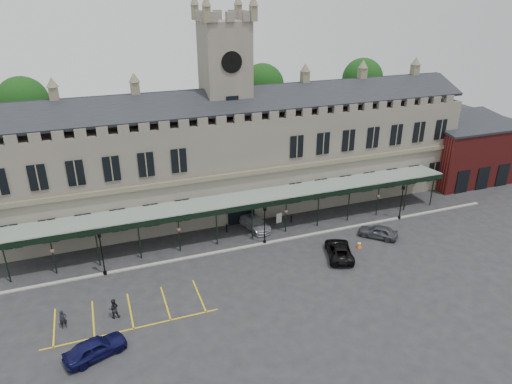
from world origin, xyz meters
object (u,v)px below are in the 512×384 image
object	(u,v)px
traffic_cone	(359,244)
person_b	(114,309)
sign_board	(279,218)
car_taxi	(255,223)
car_left_a	(95,348)
person_a	(63,319)
lamp_post_right	(402,198)
car_van	(339,250)
clock_tower	(226,103)
car_right_a	(378,232)
lamp_post_mid	(265,221)
lamp_post_left	(101,249)
station_building	(227,158)

from	to	relation	value
traffic_cone	person_b	size ratio (longest dim) A/B	0.44
sign_board	car_taxi	xyz separation A→B (m)	(-3.16, -0.30, 0.12)
car_left_a	person_a	world-z (taller)	person_a
lamp_post_right	car_taxi	distance (m)	17.53
traffic_cone	car_van	xyz separation A→B (m)	(-2.89, -0.80, 0.33)
person_a	clock_tower	bearing A→B (deg)	25.69
clock_tower	car_left_a	distance (m)	30.04
car_van	sign_board	bearing A→B (deg)	-52.66
car_left_a	car_right_a	xyz separation A→B (m)	(29.93, 8.00, -0.06)
car_van	person_b	bearing A→B (deg)	24.75
person_a	person_b	bearing A→B (deg)	-18.02
lamp_post_right	sign_board	world-z (taller)	lamp_post_right
lamp_post_mid	lamp_post_right	xyz separation A→B (m)	(17.19, -0.19, -0.06)
lamp_post_left	car_taxi	size ratio (longest dim) A/B	0.97
lamp_post_mid	traffic_cone	xyz separation A→B (m)	(9.07, -4.28, -2.35)
lamp_post_mid	person_b	bearing A→B (deg)	-156.44
lamp_post_left	lamp_post_right	xyz separation A→B (m)	(33.65, -0.02, -0.17)
station_building	car_right_a	world-z (taller)	station_building
clock_tower	lamp_post_mid	distance (m)	14.72
car_left_a	car_van	size ratio (longest dim) A/B	0.88
car_taxi	car_left_a	bearing A→B (deg)	-152.81
station_building	person_b	bearing A→B (deg)	-131.39
car_left_a	car_right_a	size ratio (longest dim) A/B	1.08
station_building	traffic_cone	bearing A→B (deg)	-55.89
person_a	car_taxi	bearing A→B (deg)	11.09
lamp_post_right	sign_board	size ratio (longest dim) A/B	3.69
person_b	sign_board	bearing A→B (deg)	-147.06
clock_tower	lamp_post_right	world-z (taller)	clock_tower
clock_tower	traffic_cone	world-z (taller)	clock_tower
station_building	lamp_post_right	distance (m)	21.19
sign_board	person_b	world-z (taller)	person_b
lamp_post_left	car_taxi	xyz separation A→B (m)	(16.65, 3.75, -2.13)
lamp_post_right	person_b	world-z (taller)	lamp_post_right
lamp_post_right	traffic_cone	xyz separation A→B (m)	(-8.11, -4.10, -2.30)
car_left_a	person_a	size ratio (longest dim) A/B	2.76
person_a	lamp_post_left	bearing A→B (deg)	45.88
lamp_post_right	lamp_post_mid	bearing A→B (deg)	179.38
person_a	car_right_a	bearing A→B (deg)	-9.65
clock_tower	traffic_cone	size ratio (longest dim) A/B	31.90
clock_tower	car_taxi	distance (m)	14.18
sign_board	lamp_post_mid	bearing A→B (deg)	-139.45
clock_tower	person_b	xyz separation A→B (m)	(-15.28, -17.43, -12.22)
sign_board	car_van	size ratio (longest dim) A/B	0.24
traffic_cone	car_left_a	bearing A→B (deg)	-165.71
lamp_post_left	lamp_post_right	distance (m)	33.65
car_van	person_a	xyz separation A→B (m)	(-26.20, -1.82, 0.11)
station_building	clock_tower	bearing A→B (deg)	90.00
sign_board	person_a	world-z (taller)	person_a
car_left_a	traffic_cone	bearing A→B (deg)	-94.91
station_building	lamp_post_mid	world-z (taller)	station_building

